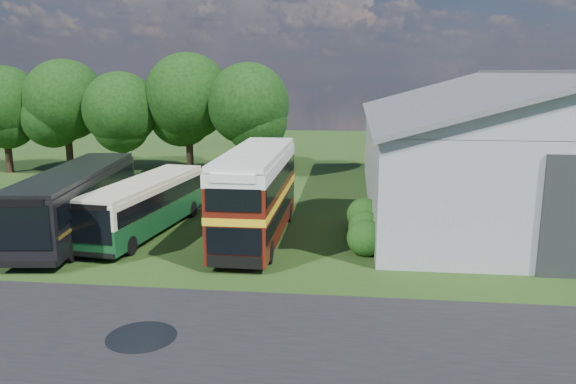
# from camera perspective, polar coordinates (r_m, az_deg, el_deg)

# --- Properties ---
(ground) EXTENTS (120.00, 120.00, 0.00)m
(ground) POSITION_cam_1_polar(r_m,az_deg,el_deg) (20.82, -7.72, -10.94)
(ground) COLOR #1C3611
(ground) RESTS_ON ground
(asphalt_road) EXTENTS (60.00, 8.00, 0.02)m
(asphalt_road) POSITION_cam_1_polar(r_m,az_deg,el_deg) (17.63, -0.37, -15.30)
(asphalt_road) COLOR black
(asphalt_road) RESTS_ON ground
(puddle) EXTENTS (2.20, 2.20, 0.01)m
(puddle) POSITION_cam_1_polar(r_m,az_deg,el_deg) (18.66, -14.66, -14.10)
(puddle) COLOR black
(puddle) RESTS_ON ground
(storage_shed) EXTENTS (18.80, 24.80, 8.15)m
(storage_shed) POSITION_cam_1_polar(r_m,az_deg,el_deg) (36.18, 22.82, 4.93)
(storage_shed) COLOR gray
(storage_shed) RESTS_ON ground
(tree_far_left) EXTENTS (6.12, 6.12, 8.64)m
(tree_far_left) POSITION_cam_1_polar(r_m,az_deg,el_deg) (50.93, -26.95, 7.97)
(tree_far_left) COLOR black
(tree_far_left) RESTS_ON ground
(tree_left_a) EXTENTS (6.46, 6.46, 9.12)m
(tree_left_a) POSITION_cam_1_polar(r_m,az_deg,el_deg) (48.79, -21.69, 8.67)
(tree_left_a) COLOR black
(tree_left_a) RESTS_ON ground
(tree_left_b) EXTENTS (5.78, 5.78, 8.16)m
(tree_left_b) POSITION_cam_1_polar(r_m,az_deg,el_deg) (45.77, -16.64, 8.06)
(tree_left_b) COLOR black
(tree_left_b) RESTS_ON ground
(tree_mid) EXTENTS (6.80, 6.80, 9.60)m
(tree_mid) POSITION_cam_1_polar(r_m,az_deg,el_deg) (45.25, -10.15, 9.51)
(tree_mid) COLOR black
(tree_mid) RESTS_ON ground
(tree_right_a) EXTENTS (6.26, 6.26, 8.83)m
(tree_right_a) POSITION_cam_1_polar(r_m,az_deg,el_deg) (43.13, -4.05, 8.89)
(tree_right_a) COLOR black
(tree_right_a) RESTS_ON ground
(shrub_front) EXTENTS (1.70, 1.70, 1.70)m
(shrub_front) POSITION_cam_1_polar(r_m,az_deg,el_deg) (25.85, 7.83, -6.29)
(shrub_front) COLOR #194714
(shrub_front) RESTS_ON ground
(shrub_mid) EXTENTS (1.60, 1.60, 1.60)m
(shrub_mid) POSITION_cam_1_polar(r_m,az_deg,el_deg) (27.76, 7.75, -4.99)
(shrub_mid) COLOR #194714
(shrub_mid) RESTS_ON ground
(shrub_back) EXTENTS (1.80, 1.80, 1.80)m
(shrub_back) POSITION_cam_1_polar(r_m,az_deg,el_deg) (29.68, 7.68, -3.85)
(shrub_back) COLOR #194714
(shrub_back) RESTS_ON ground
(bus_green_single) EXTENTS (3.48, 10.14, 2.74)m
(bus_green_single) POSITION_cam_1_polar(r_m,az_deg,el_deg) (29.52, -14.28, -1.28)
(bus_green_single) COLOR black
(bus_green_single) RESTS_ON ground
(bus_maroon_double) EXTENTS (2.72, 10.36, 4.44)m
(bus_maroon_double) POSITION_cam_1_polar(r_m,az_deg,el_deg) (27.41, -3.24, -0.31)
(bus_maroon_double) COLOR black
(bus_maroon_double) RESTS_ON ground
(bus_dark_single) EXTENTS (4.18, 12.29, 3.32)m
(bus_dark_single) POSITION_cam_1_polar(r_m,az_deg,el_deg) (30.24, -20.74, -0.78)
(bus_dark_single) COLOR black
(bus_dark_single) RESTS_ON ground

